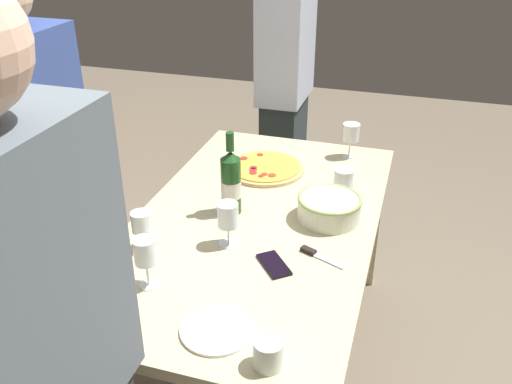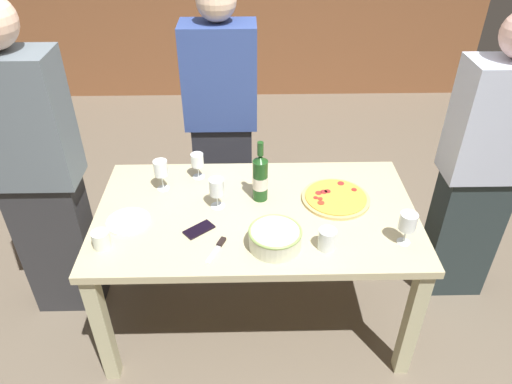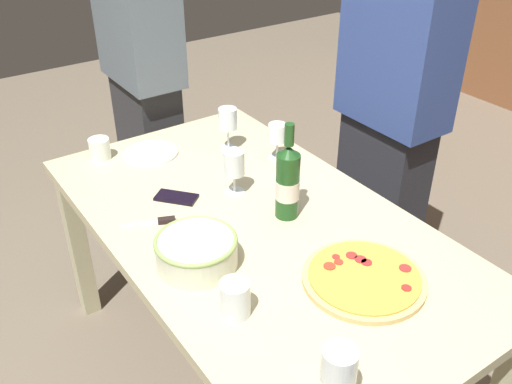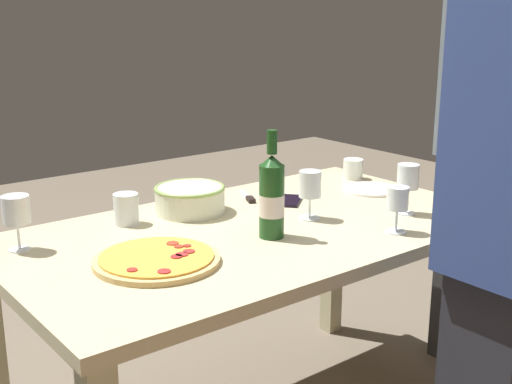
{
  "view_description": "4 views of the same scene",
  "coord_description": "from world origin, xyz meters",
  "px_view_note": "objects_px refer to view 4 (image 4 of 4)",
  "views": [
    {
      "loc": [
        -1.73,
        -0.53,
        1.84
      ],
      "look_at": [
        0.0,
        0.0,
        0.87
      ],
      "focal_mm": 38.72,
      "sensor_mm": 36.0,
      "label": 1
    },
    {
      "loc": [
        -0.04,
        -1.9,
        2.21
      ],
      "look_at": [
        0.0,
        0.0,
        0.87
      ],
      "focal_mm": 33.54,
      "sensor_mm": 36.0,
      "label": 2
    },
    {
      "loc": [
        1.24,
        -0.86,
        1.81
      ],
      "look_at": [
        0.0,
        0.0,
        0.87
      ],
      "focal_mm": 39.68,
      "sensor_mm": 36.0,
      "label": 3
    },
    {
      "loc": [
        1.27,
        1.61,
        1.42
      ],
      "look_at": [
        0.0,
        0.0,
        0.87
      ],
      "focal_mm": 47.18,
      "sensor_mm": 36.0,
      "label": 4
    }
  ],
  "objects_px": {
    "serving_bowl": "(190,198)",
    "wine_glass_far_right": "(397,201)",
    "cup_amber": "(353,169)",
    "cell_phone": "(290,201)",
    "wine_glass_far_left": "(408,178)",
    "dining_table": "(256,254)",
    "wine_glass_by_bottle": "(310,186)",
    "cup_ceramic": "(126,209)",
    "pizza": "(157,259)",
    "pizza_knife": "(248,198)",
    "side_plate": "(371,189)",
    "person_host": "(492,145)",
    "wine_bottle": "(272,196)",
    "wine_glass_near_pizza": "(16,211)"
  },
  "relations": [
    {
      "from": "dining_table",
      "to": "wine_glass_near_pizza",
      "type": "height_order",
      "value": "wine_glass_near_pizza"
    },
    {
      "from": "wine_glass_far_left",
      "to": "person_host",
      "type": "xyz_separation_m",
      "value": [
        -0.6,
        -0.08,
        0.03
      ]
    },
    {
      "from": "cup_ceramic",
      "to": "pizza_knife",
      "type": "bearing_deg",
      "value": 178.81
    },
    {
      "from": "serving_bowl",
      "to": "wine_bottle",
      "type": "xyz_separation_m",
      "value": [
        -0.06,
        0.37,
        0.08
      ]
    },
    {
      "from": "dining_table",
      "to": "person_host",
      "type": "distance_m",
      "value": 1.13
    },
    {
      "from": "serving_bowl",
      "to": "wine_glass_far_right",
      "type": "relative_size",
      "value": 1.66
    },
    {
      "from": "wine_bottle",
      "to": "person_host",
      "type": "distance_m",
      "value": 1.12
    },
    {
      "from": "pizza",
      "to": "wine_glass_far_right",
      "type": "xyz_separation_m",
      "value": [
        -0.72,
        0.23,
        0.09
      ]
    },
    {
      "from": "wine_bottle",
      "to": "wine_glass_far_left",
      "type": "height_order",
      "value": "wine_bottle"
    },
    {
      "from": "wine_glass_far_left",
      "to": "side_plate",
      "type": "height_order",
      "value": "wine_glass_far_left"
    },
    {
      "from": "pizza_knife",
      "to": "side_plate",
      "type": "bearing_deg",
      "value": 156.19
    },
    {
      "from": "pizza",
      "to": "wine_glass_far_left",
      "type": "xyz_separation_m",
      "value": [
        -0.9,
        0.12,
        0.11
      ]
    },
    {
      "from": "wine_glass_far_left",
      "to": "cup_amber",
      "type": "height_order",
      "value": "wine_glass_far_left"
    },
    {
      "from": "dining_table",
      "to": "pizza_knife",
      "type": "height_order",
      "value": "pizza_knife"
    },
    {
      "from": "serving_bowl",
      "to": "pizza",
      "type": "bearing_deg",
      "value": 46.38
    },
    {
      "from": "dining_table",
      "to": "wine_glass_far_right",
      "type": "xyz_separation_m",
      "value": [
        -0.31,
        0.31,
        0.19
      ]
    },
    {
      "from": "cup_ceramic",
      "to": "person_host",
      "type": "distance_m",
      "value": 1.47
    },
    {
      "from": "cup_ceramic",
      "to": "wine_glass_far_right",
      "type": "bearing_deg",
      "value": 136.31
    },
    {
      "from": "cell_phone",
      "to": "pizza_knife",
      "type": "distance_m",
      "value": 0.16
    },
    {
      "from": "dining_table",
      "to": "person_host",
      "type": "xyz_separation_m",
      "value": [
        -1.09,
        0.13,
        0.25
      ]
    },
    {
      "from": "wine_glass_near_pizza",
      "to": "pizza_knife",
      "type": "height_order",
      "value": "wine_glass_near_pizza"
    },
    {
      "from": "wine_glass_near_pizza",
      "to": "pizza_knife",
      "type": "xyz_separation_m",
      "value": [
        -0.85,
        -0.02,
        -0.11
      ]
    },
    {
      "from": "wine_glass_far_right",
      "to": "pizza_knife",
      "type": "xyz_separation_m",
      "value": [
        0.13,
        -0.58,
        -0.1
      ]
    },
    {
      "from": "wine_bottle",
      "to": "cell_phone",
      "type": "relative_size",
      "value": 2.3
    },
    {
      "from": "wine_bottle",
      "to": "wine_glass_near_pizza",
      "type": "xyz_separation_m",
      "value": [
        0.65,
        -0.36,
        -0.01
      ]
    },
    {
      "from": "cup_ceramic",
      "to": "side_plate",
      "type": "height_order",
      "value": "cup_ceramic"
    },
    {
      "from": "wine_bottle",
      "to": "wine_glass_by_bottle",
      "type": "distance_m",
      "value": 0.23
    },
    {
      "from": "cup_amber",
      "to": "cell_phone",
      "type": "relative_size",
      "value": 0.57
    },
    {
      "from": "wine_glass_near_pizza",
      "to": "wine_bottle",
      "type": "bearing_deg",
      "value": 151.03
    },
    {
      "from": "wine_glass_by_bottle",
      "to": "person_host",
      "type": "relative_size",
      "value": 0.09
    },
    {
      "from": "wine_glass_far_left",
      "to": "cell_phone",
      "type": "relative_size",
      "value": 1.2
    },
    {
      "from": "pizza",
      "to": "wine_glass_near_pizza",
      "type": "relative_size",
      "value": 2.15
    },
    {
      "from": "wine_glass_far_left",
      "to": "wine_glass_far_right",
      "type": "bearing_deg",
      "value": 31.24
    },
    {
      "from": "dining_table",
      "to": "wine_glass_by_bottle",
      "type": "bearing_deg",
      "value": 167.84
    },
    {
      "from": "wine_glass_far_left",
      "to": "cell_phone",
      "type": "bearing_deg",
      "value": -58.34
    },
    {
      "from": "dining_table",
      "to": "cell_phone",
      "type": "distance_m",
      "value": 0.33
    },
    {
      "from": "cup_amber",
      "to": "wine_glass_by_bottle",
      "type": "bearing_deg",
      "value": 29.81
    },
    {
      "from": "pizza",
      "to": "wine_bottle",
      "type": "height_order",
      "value": "wine_bottle"
    },
    {
      "from": "dining_table",
      "to": "cup_amber",
      "type": "relative_size",
      "value": 19.41
    },
    {
      "from": "person_host",
      "to": "cup_amber",
      "type": "bearing_deg",
      "value": -37.38
    },
    {
      "from": "wine_glass_near_pizza",
      "to": "cup_ceramic",
      "type": "bearing_deg",
      "value": -175.31
    },
    {
      "from": "wine_glass_by_bottle",
      "to": "pizza_knife",
      "type": "distance_m",
      "value": 0.33
    },
    {
      "from": "wine_glass_far_left",
      "to": "person_host",
      "type": "bearing_deg",
      "value": -172.6
    },
    {
      "from": "wine_glass_far_left",
      "to": "pizza",
      "type": "bearing_deg",
      "value": -7.57
    },
    {
      "from": "wine_bottle",
      "to": "dining_table",
      "type": "bearing_deg",
      "value": -102.51
    },
    {
      "from": "pizza",
      "to": "cup_amber",
      "type": "height_order",
      "value": "cup_amber"
    },
    {
      "from": "wine_glass_near_pizza",
      "to": "cup_ceramic",
      "type": "xyz_separation_m",
      "value": [
        -0.36,
        -0.03,
        -0.07
      ]
    },
    {
      "from": "serving_bowl",
      "to": "cup_ceramic",
      "type": "height_order",
      "value": "cup_ceramic"
    },
    {
      "from": "dining_table",
      "to": "person_host",
      "type": "bearing_deg",
      "value": 173.44
    },
    {
      "from": "dining_table",
      "to": "wine_bottle",
      "type": "height_order",
      "value": "wine_bottle"
    }
  ]
}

